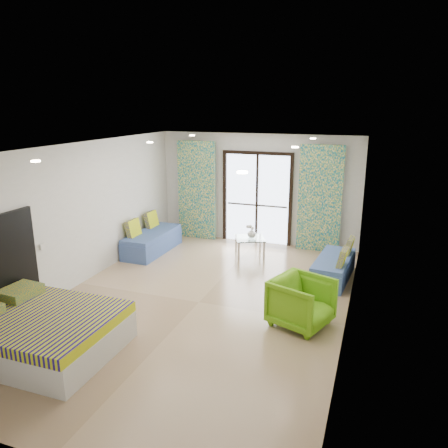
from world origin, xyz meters
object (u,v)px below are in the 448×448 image
(daybed_left, at_px, (152,241))
(daybed_right, at_px, (334,267))
(armchair, at_px, (302,300))
(bed, at_px, (41,332))
(coffee_table, at_px, (250,240))

(daybed_left, bearing_deg, daybed_right, -2.54)
(daybed_right, relative_size, armchair, 1.91)
(daybed_left, bearing_deg, bed, -80.77)
(coffee_table, xyz_separation_m, armchair, (1.69, -2.86, 0.04))
(daybed_right, bearing_deg, daybed_left, -178.39)
(daybed_right, bearing_deg, bed, -126.36)
(bed, height_order, daybed_right, daybed_right)
(daybed_left, height_order, armchair, daybed_left)
(bed, distance_m, daybed_right, 5.44)
(daybed_right, distance_m, armchair, 2.13)
(daybed_right, height_order, coffee_table, daybed_right)
(daybed_right, bearing_deg, coffee_table, 163.93)
(daybed_left, bearing_deg, armchair, -29.94)
(daybed_right, distance_m, coffee_table, 2.12)
(daybed_left, xyz_separation_m, armchair, (3.95, -2.35, 0.16))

